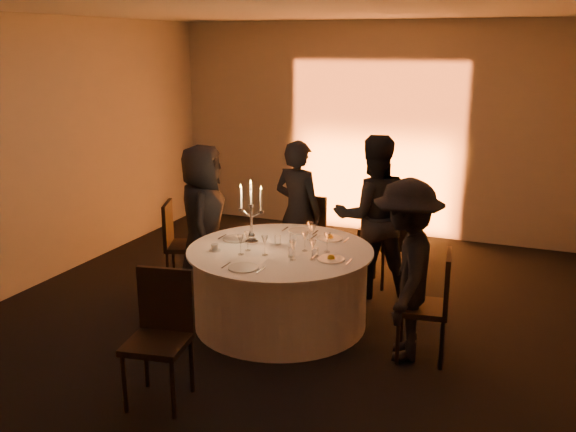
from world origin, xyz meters
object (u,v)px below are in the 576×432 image
at_px(coffee_cup, 215,248).
at_px(chair_back_left, 313,230).
at_px(banquet_table, 280,286).
at_px(guest_left, 203,220).
at_px(candelabra, 251,221).
at_px(guest_back_right, 373,216).
at_px(chair_left, 178,239).
at_px(guest_right, 406,270).
at_px(chair_back_right, 398,239).
at_px(chair_right, 432,300).
at_px(chair_front, 161,328).
at_px(guest_back_left, 298,212).

bearing_deg(coffee_cup, chair_back_left, 76.80).
height_order(banquet_table, guest_left, guest_left).
bearing_deg(candelabra, guest_back_right, 47.16).
bearing_deg(chair_left, guest_right, -126.53).
xyz_separation_m(chair_back_right, chair_right, (0.67, -1.59, -0.02)).
distance_m(guest_left, guest_back_right, 1.84).
bearing_deg(coffee_cup, chair_front, -79.40).
xyz_separation_m(chair_back_left, guest_back_left, (-0.11, -0.21, 0.26)).
xyz_separation_m(guest_right, candelabra, (-1.61, 0.29, 0.19)).
distance_m(chair_back_right, coffee_cup, 2.20).
height_order(chair_back_right, guest_right, guest_right).
bearing_deg(guest_left, guest_back_left, -72.55).
bearing_deg(candelabra, chair_front, -89.08).
bearing_deg(coffee_cup, guest_back_right, 49.69).
xyz_separation_m(chair_back_left, candelabra, (-0.17, -1.31, 0.43)).
relative_size(chair_left, chair_front, 0.95).
height_order(chair_back_right, candelabra, candelabra).
height_order(guest_left, coffee_cup, guest_left).
distance_m(chair_back_left, guest_back_left, 0.35).
height_order(chair_left, chair_right, chair_right).
distance_m(guest_back_left, coffee_cup, 1.48).
relative_size(guest_left, coffee_cup, 15.03).
bearing_deg(chair_front, coffee_cup, 90.60).
height_order(guest_left, guest_back_right, guest_back_right).
bearing_deg(guest_right, guest_back_right, -163.18).
bearing_deg(chair_back_right, guest_back_left, -16.29).
distance_m(guest_back_right, candelabra, 1.41).
distance_m(chair_left, chair_back_left, 1.56).
height_order(chair_left, guest_right, guest_right).
bearing_deg(candelabra, coffee_cup, -121.77).
bearing_deg(guest_right, chair_right, 87.25).
bearing_deg(chair_left, chair_back_left, -77.90).
distance_m(guest_right, candelabra, 1.64).
bearing_deg(chair_back_right, guest_back_right, 25.89).
bearing_deg(chair_back_left, chair_back_right, -172.57).
bearing_deg(chair_front, chair_left, 108.57).
height_order(chair_back_left, coffee_cup, chair_back_left).
relative_size(guest_back_left, candelabra, 2.56).
bearing_deg(chair_back_left, candelabra, 88.80).
bearing_deg(banquet_table, chair_back_left, 96.95).
xyz_separation_m(guest_left, guest_back_right, (1.73, 0.64, 0.06)).
relative_size(guest_right, coffee_cup, 14.54).
xyz_separation_m(banquet_table, chair_back_right, (0.84, 1.41, 0.18)).
height_order(chair_back_right, guest_back_left, guest_back_left).
bearing_deg(chair_back_left, guest_back_right, 166.48).
bearing_deg(chair_back_left, chair_left, 39.86).
bearing_deg(chair_right, candelabra, -105.76).
height_order(chair_right, chair_front, chair_front).
relative_size(chair_back_left, chair_front, 0.98).
bearing_deg(chair_left, banquet_table, -131.08).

